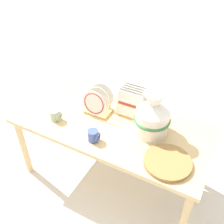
{
  "coord_description": "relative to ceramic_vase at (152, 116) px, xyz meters",
  "views": [
    {
      "loc": [
        0.72,
        -1.34,
        1.97
      ],
      "look_at": [
        0.0,
        0.0,
        0.76
      ],
      "focal_mm": 42.0,
      "sensor_mm": 36.0,
      "label": 1
    }
  ],
  "objects": [
    {
      "name": "mug_cobalt_glaze",
      "position": [
        -0.32,
        -0.27,
        -0.11
      ],
      "size": [
        0.08,
        0.08,
        0.09
      ],
      "color": "#42569E",
      "rests_on": "display_table"
    },
    {
      "name": "display_table",
      "position": [
        -0.3,
        -0.05,
        -0.22
      ],
      "size": [
        1.52,
        0.71,
        0.65
      ],
      "color": "tan",
      "rests_on": "ground_plane"
    },
    {
      "name": "ground_plane",
      "position": [
        -0.3,
        -0.05,
        -0.8
      ],
      "size": [
        14.0,
        14.0,
        0.0
      ],
      "primitive_type": "plane",
      "color": "silver"
    },
    {
      "name": "dish_rack_square_plates",
      "position": [
        -0.22,
        0.13,
        -0.06
      ],
      "size": [
        0.2,
        0.17,
        0.23
      ],
      "color": "tan",
      "rests_on": "display_table"
    },
    {
      "name": "dish_rack_round_plates",
      "position": [
        -0.46,
        0.01,
        -0.07
      ],
      "size": [
        0.2,
        0.17,
        0.23
      ],
      "color": "tan",
      "rests_on": "display_table"
    },
    {
      "name": "wicker_charger_stack",
      "position": [
        0.21,
        -0.23,
        -0.14
      ],
      "size": [
        0.31,
        0.31,
        0.03
      ],
      "color": "olive",
      "rests_on": "display_table"
    },
    {
      "name": "mug_sage_glaze",
      "position": [
        -0.7,
        -0.22,
        -0.11
      ],
      "size": [
        0.08,
        0.08,
        0.09
      ],
      "color": "#9EB28E",
      "rests_on": "display_table"
    },
    {
      "name": "ceramic_vase",
      "position": [
        0.0,
        0.0,
        0.0
      ],
      "size": [
        0.26,
        0.26,
        0.35
      ],
      "color": "white",
      "rests_on": "display_table"
    }
  ]
}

